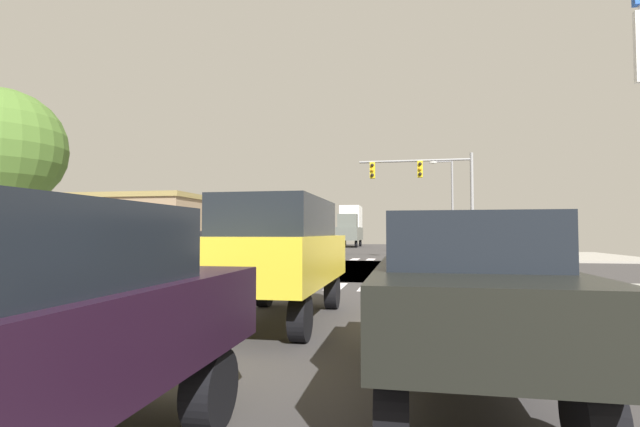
% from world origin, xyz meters
% --- Properties ---
extents(ground, '(90.00, 90.00, 0.05)m').
position_xyz_m(ground, '(0.00, 0.00, -0.03)').
color(ground, '#3A3838').
extents(sidewalk_corner_ne, '(12.00, 12.00, 0.14)m').
position_xyz_m(sidewalk_corner_ne, '(13.00, 12.00, 0.07)').
color(sidewalk_corner_ne, '#A09B91').
rests_on(sidewalk_corner_ne, ground).
extents(sidewalk_corner_nw, '(12.00, 12.00, 0.14)m').
position_xyz_m(sidewalk_corner_nw, '(-13.00, 12.00, 0.07)').
color(sidewalk_corner_nw, '#9F9C92').
rests_on(sidewalk_corner_nw, ground).
extents(crosswalk_near, '(13.50, 2.00, 0.01)m').
position_xyz_m(crosswalk_near, '(-0.25, -7.30, 0.00)').
color(crosswalk_near, white).
rests_on(crosswalk_near, ground).
extents(crosswalk_far, '(13.50, 2.00, 0.01)m').
position_xyz_m(crosswalk_far, '(-0.25, 7.30, 0.00)').
color(crosswalk_far, white).
rests_on(crosswalk_far, ground).
extents(traffic_signal_mast, '(6.95, 0.55, 6.56)m').
position_xyz_m(traffic_signal_mast, '(5.72, 7.46, 4.86)').
color(traffic_signal_mast, gray).
rests_on(traffic_signal_mast, ground).
extents(street_lamp, '(1.78, 0.32, 7.23)m').
position_xyz_m(street_lamp, '(7.66, 14.55, 4.38)').
color(street_lamp, gray).
rests_on(street_lamp, ground).
extents(bank_building, '(11.90, 9.84, 4.80)m').
position_xyz_m(bank_building, '(-17.33, 14.46, 2.41)').
color(bank_building, '#897257').
rests_on(bank_building, ground).
extents(sidewalk_tree, '(4.01, 4.01, 6.54)m').
position_xyz_m(sidewalk_tree, '(-8.96, -8.37, 4.52)').
color(sidewalk_tree, brown).
rests_on(sidewalk_tree, ground).
extents(sedan_nearside_1, '(1.80, 4.30, 1.88)m').
position_xyz_m(sedan_nearside_1, '(-2.00, 13.00, 1.12)').
color(sedan_nearside_1, black).
rests_on(sedan_nearside_1, ground).
extents(sedan_queued_3, '(1.80, 4.30, 1.88)m').
position_xyz_m(sedan_queued_3, '(5.00, -16.28, 1.12)').
color(sedan_queued_3, black).
rests_on(sedan_queued_3, ground).
extents(suv_leading_2, '(1.96, 4.60, 2.34)m').
position_xyz_m(suv_leading_2, '(2.00, -12.92, 1.39)').
color(suv_leading_2, black).
rests_on(suv_leading_2, ground).
extents(sedan_trailing_4, '(4.30, 1.80, 1.88)m').
position_xyz_m(sedan_trailing_4, '(-9.06, -3.50, 1.12)').
color(sedan_trailing_4, black).
rests_on(sedan_trailing_4, ground).
extents(box_truck_middle_1, '(2.40, 7.20, 4.85)m').
position_xyz_m(box_truck_middle_1, '(-2.00, 32.12, 2.56)').
color(box_truck_middle_1, black).
rests_on(box_truck_middle_1, ground).
extents(suv_outer_3, '(1.96, 4.60, 2.34)m').
position_xyz_m(suv_outer_3, '(-5.00, 17.35, 1.39)').
color(suv_outer_3, black).
rests_on(suv_outer_3, ground).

